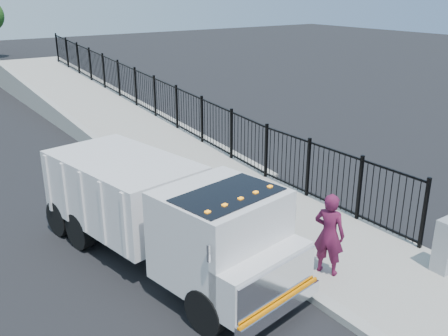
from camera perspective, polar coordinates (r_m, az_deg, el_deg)
ground at (r=12.22m, az=3.67°, el=-10.41°), size 120.00×120.00×0.00m
sidewalk at (r=12.21m, az=16.94°, el=-11.05°), size 3.55×12.00×0.12m
curb at (r=10.93m, az=10.38°, el=-14.26°), size 0.30×12.00×0.16m
ramp at (r=26.47m, az=-14.51°, el=5.82°), size 3.95×24.06×3.19m
iron_fence at (r=23.23m, az=-7.85°, el=6.64°), size 0.10×28.00×1.80m
truck at (r=11.43m, az=-6.86°, el=-4.97°), size 3.49×7.45×2.45m
worker at (r=11.27m, az=11.93°, el=-7.40°), size 0.70×0.82×1.91m
utility_cabinet at (r=12.32m, az=24.18°, el=-8.08°), size 0.55×0.40×1.25m
debris at (r=12.80m, az=8.45°, el=-8.24°), size 0.40×0.40×0.10m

